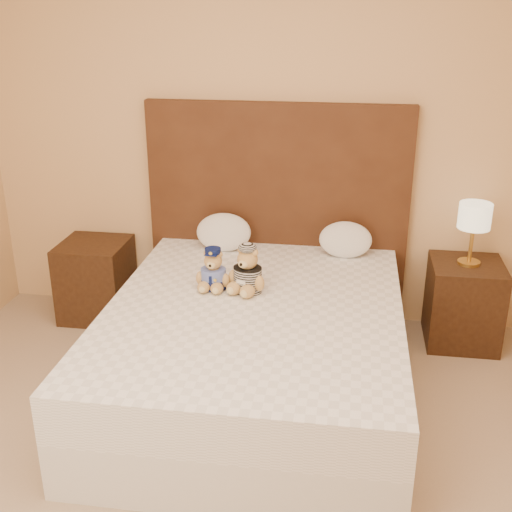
{
  "coord_description": "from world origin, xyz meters",
  "views": [
    {
      "loc": [
        0.48,
        -1.91,
        2.09
      ],
      "look_at": [
        -0.03,
        1.45,
        0.74
      ],
      "focal_mm": 45.0,
      "sensor_mm": 36.0,
      "label": 1
    }
  ],
  "objects": [
    {
      "name": "teddy_police",
      "position": [
        -0.27,
        1.39,
        0.67
      ],
      "size": [
        0.22,
        0.22,
        0.24
      ],
      "primitive_type": null,
      "rotation": [
        0.0,
        0.0,
        -0.07
      ],
      "color": "#A57640",
      "rests_on": "bed"
    },
    {
      "name": "nightstand_left",
      "position": [
        -1.25,
        2.0,
        0.28
      ],
      "size": [
        0.45,
        0.45,
        0.55
      ],
      "primitive_type": "cube",
      "color": "#382212",
      "rests_on": "ground"
    },
    {
      "name": "headboard",
      "position": [
        0.0,
        2.21,
        0.75
      ],
      "size": [
        1.75,
        0.08,
        1.5
      ],
      "primitive_type": "cube",
      "color": "#472715",
      "rests_on": "ground"
    },
    {
      "name": "room_walls",
      "position": [
        0.0,
        0.46,
        1.81
      ],
      "size": [
        4.04,
        4.52,
        2.72
      ],
      "color": "#DBAE77",
      "rests_on": "ground"
    },
    {
      "name": "pillow_right",
      "position": [
        0.47,
        2.03,
        0.67
      ],
      "size": [
        0.34,
        0.22,
        0.24
      ],
      "primitive_type": "ellipsoid",
      "color": "white",
      "rests_on": "bed"
    },
    {
      "name": "pillow_left",
      "position": [
        -0.33,
        2.03,
        0.68
      ],
      "size": [
        0.37,
        0.24,
        0.26
      ],
      "primitive_type": "ellipsoid",
      "color": "white",
      "rests_on": "bed"
    },
    {
      "name": "teddy_prisoner",
      "position": [
        -0.07,
        1.39,
        0.69
      ],
      "size": [
        0.31,
        0.3,
        0.27
      ],
      "primitive_type": null,
      "rotation": [
        0.0,
        0.0,
        -0.37
      ],
      "color": "#A57640",
      "rests_on": "bed"
    },
    {
      "name": "bed",
      "position": [
        0.0,
        1.2,
        0.28
      ],
      "size": [
        1.6,
        2.0,
        0.55
      ],
      "color": "white",
      "rests_on": "ground"
    },
    {
      "name": "lamp",
      "position": [
        1.25,
        2.0,
        0.85
      ],
      "size": [
        0.2,
        0.2,
        0.4
      ],
      "color": "gold",
      "rests_on": "nightstand_right"
    },
    {
      "name": "nightstand_right",
      "position": [
        1.25,
        2.0,
        0.28
      ],
      "size": [
        0.45,
        0.45,
        0.55
      ],
      "primitive_type": "cube",
      "color": "#382212",
      "rests_on": "ground"
    }
  ]
}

